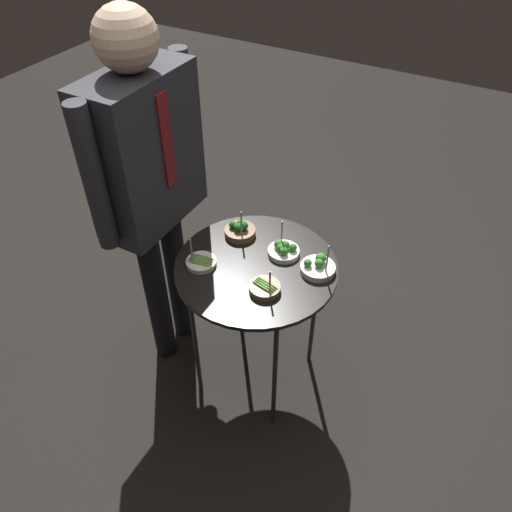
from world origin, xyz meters
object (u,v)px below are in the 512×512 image
Objects in this scene: bowl_broccoli_center at (240,230)px; bowl_asparagus_back_left at (201,262)px; bowl_broccoli_front_center at (318,267)px; bowl_broccoli_front_left at (284,250)px; serving_cart at (256,275)px; waiter_figure at (148,170)px; bowl_asparagus_back_right at (265,288)px.

bowl_asparagus_back_left is at bearing 170.05° from bowl_broccoli_center.
bowl_asparagus_back_left is 0.92× the size of bowl_broccoli_front_center.
bowl_broccoli_front_left is at bearing -50.13° from bowl_asparagus_back_left.
bowl_broccoli_center is at bearing 48.52° from serving_cart.
bowl_broccoli_front_center reaches higher than bowl_asparagus_back_left.
bowl_asparagus_back_left is at bearing 114.70° from bowl_broccoli_front_center.
waiter_figure reaches higher than bowl_broccoli_front_center.
bowl_asparagus_back_right is (-0.24, -0.25, -0.01)m from bowl_broccoli_center.
bowl_broccoli_center is at bearing 83.46° from bowl_broccoli_front_center.
serving_cart is 4.86× the size of bowl_broccoli_center.
bowl_asparagus_back_right is at bearing -171.57° from bowl_broccoli_front_left.
bowl_asparagus_back_right is at bearing -98.24° from waiter_figure.
bowl_asparagus_back_left is (-0.23, 0.04, -0.01)m from bowl_broccoli_center.
serving_cart is 5.10× the size of bowl_broccoli_front_left.
serving_cart is 0.15m from bowl_broccoli_front_left.
serving_cart is 5.66× the size of bowl_asparagus_back_right.
serving_cart is 0.25m from bowl_broccoli_front_center.
bowl_broccoli_front_left is 1.00× the size of bowl_asparagus_back_left.
bowl_broccoli_front_center is (-0.02, -0.16, -0.00)m from bowl_broccoli_front_left.
bowl_broccoli_center is 0.45m from waiter_figure.
bowl_asparagus_back_right is 0.83× the size of bowl_broccoli_front_center.
waiter_figure is (-0.12, 0.68, 0.29)m from bowl_broccoli_front_center.
bowl_asparagus_back_left is at bearing 129.87° from bowl_broccoli_front_left.
bowl_broccoli_front_center is at bearing -96.54° from bowl_broccoli_center.
bowl_asparagus_back_right is 0.23m from bowl_broccoli_front_center.
bowl_broccoli_center is (0.02, 0.22, 0.00)m from bowl_broccoli_front_left.
bowl_asparagus_back_right is at bearing -91.03° from bowl_asparagus_back_left.
bowl_broccoli_center is 0.09× the size of waiter_figure.
bowl_broccoli_front_center is (0.09, -0.22, 0.08)m from serving_cart.
bowl_broccoli_center is 0.24m from bowl_asparagus_back_left.
waiter_figure is at bearing 93.14° from serving_cart.
bowl_broccoli_front_left is 0.22m from bowl_asparagus_back_right.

